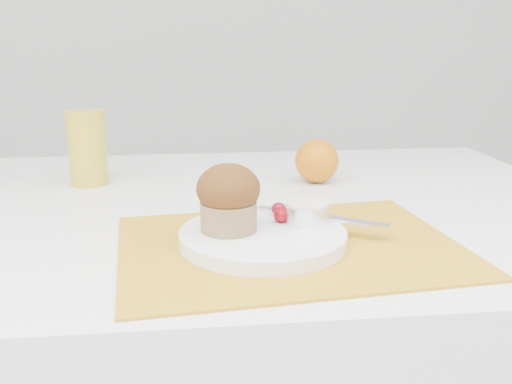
{
  "coord_description": "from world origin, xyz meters",
  "views": [
    {
      "loc": [
        -0.05,
        -0.83,
        1.02
      ],
      "look_at": [
        0.03,
        -0.07,
        0.8
      ],
      "focal_mm": 40.0,
      "sensor_mm": 36.0,
      "label": 1
    }
  ],
  "objects": [
    {
      "name": "cream",
      "position": [
        0.09,
        -0.12,
        0.8
      ],
      "size": [
        0.06,
        0.06,
        0.01
      ],
      "primitive_type": "cylinder",
      "rotation": [
        0.0,
        0.0,
        0.03
      ],
      "color": "silver",
      "rests_on": "ramekin"
    },
    {
      "name": "muffin",
      "position": [
        -0.01,
        -0.14,
        0.81
      ],
      "size": [
        0.08,
        0.08,
        0.09
      ],
      "color": "olive",
      "rests_on": "plate"
    },
    {
      "name": "orange",
      "position": [
        0.17,
        0.17,
        0.79
      ],
      "size": [
        0.08,
        0.08,
        0.08
      ],
      "primitive_type": "sphere",
      "color": "orange",
      "rests_on": "table"
    },
    {
      "name": "butter_knife",
      "position": [
        0.11,
        -0.11,
        0.77
      ],
      "size": [
        0.17,
        0.11,
        0.0
      ],
      "primitive_type": "cube",
      "rotation": [
        0.0,
        0.0,
        -0.57
      ],
      "color": "silver",
      "rests_on": "plate"
    },
    {
      "name": "ramekin",
      "position": [
        0.09,
        -0.12,
        0.78
      ],
      "size": [
        0.07,
        0.07,
        0.03
      ],
      "primitive_type": "cylinder",
      "rotation": [
        0.0,
        0.0,
        0.26
      ],
      "color": "white",
      "rests_on": "plate"
    },
    {
      "name": "juice_glass",
      "position": [
        -0.24,
        0.2,
        0.82
      ],
      "size": [
        0.07,
        0.07,
        0.13
      ],
      "primitive_type": "cylinder",
      "rotation": [
        0.0,
        0.0,
        0.07
      ],
      "color": "gold",
      "rests_on": "table"
    },
    {
      "name": "plate",
      "position": [
        0.03,
        -0.15,
        0.76
      ],
      "size": [
        0.24,
        0.24,
        0.02
      ],
      "primitive_type": "cylinder",
      "rotation": [
        0.0,
        0.0,
        0.12
      ],
      "color": "white",
      "rests_on": "placemat"
    },
    {
      "name": "raspberry_near",
      "position": [
        0.06,
        -0.08,
        0.78
      ],
      "size": [
        0.02,
        0.02,
        0.02
      ],
      "primitive_type": "ellipsoid",
      "color": "#59020F",
      "rests_on": "plate"
    },
    {
      "name": "raspberry_far",
      "position": [
        0.06,
        -0.11,
        0.78
      ],
      "size": [
        0.02,
        0.02,
        0.02
      ],
      "primitive_type": "ellipsoid",
      "color": "#5E0206",
      "rests_on": "plate"
    },
    {
      "name": "placemat",
      "position": [
        0.06,
        -0.15,
        0.75
      ],
      "size": [
        0.46,
        0.36,
        0.0
      ],
      "primitive_type": "cube",
      "rotation": [
        0.0,
        0.0,
        0.1
      ],
      "color": "#C88C1B",
      "rests_on": "table"
    }
  ]
}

